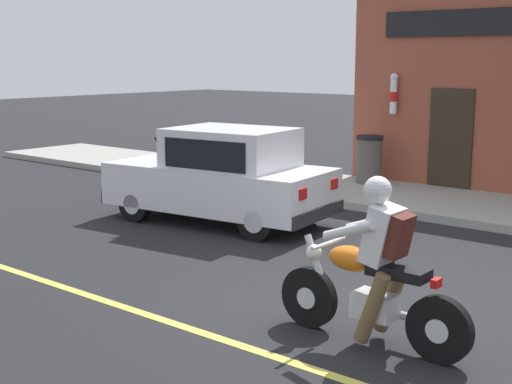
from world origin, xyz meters
TOP-DOWN VIEW (x-y plane):
  - ground_plane at (0.00, 0.00)m, footprint 80.00×80.00m
  - sidewalk_curb at (5.41, 3.00)m, footprint 2.60×22.00m
  - lane_stripe at (-1.80, 3.00)m, footprint 0.12×19.80m
  - motorcycle_with_rider at (-0.98, -0.57)m, footprint 0.56×2.02m
  - car_hatchback at (1.95, 3.95)m, footprint 2.05×3.94m
  - trash_bin at (6.13, 3.63)m, footprint 0.56×0.56m

SIDE VIEW (x-z plane):
  - ground_plane at x=0.00m, z-range 0.00..0.00m
  - lane_stripe at x=-1.80m, z-range 0.00..0.01m
  - sidewalk_curb at x=5.41m, z-range 0.00..0.14m
  - trash_bin at x=6.13m, z-range 0.15..1.13m
  - motorcycle_with_rider at x=-0.98m, z-range -0.13..1.49m
  - car_hatchback at x=1.95m, z-range -0.02..1.55m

